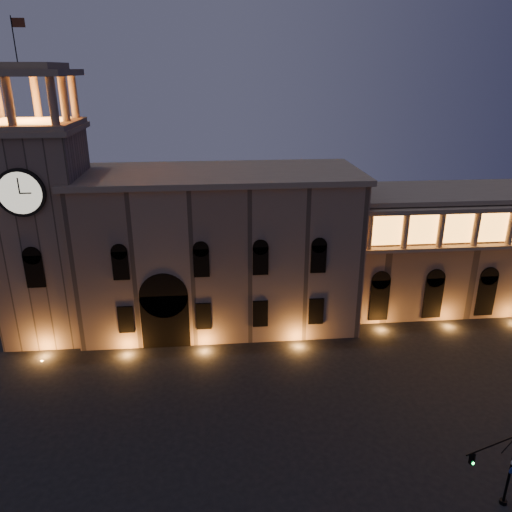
% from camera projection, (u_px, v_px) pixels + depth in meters
% --- Properties ---
extents(ground, '(160.00, 160.00, 0.00)m').
position_uv_depth(ground, '(256.00, 448.00, 39.05)').
color(ground, black).
rests_on(ground, ground).
extents(government_building, '(30.80, 12.80, 17.60)m').
position_uv_depth(government_building, '(219.00, 249.00, 56.20)').
color(government_building, '#876D58').
rests_on(government_building, ground).
extents(clock_tower, '(9.80, 9.80, 32.40)m').
position_uv_depth(clock_tower, '(43.00, 224.00, 52.38)').
color(clock_tower, '#876D58').
rests_on(clock_tower, ground).
extents(colonnade_wing, '(40.60, 11.50, 14.50)m').
position_uv_depth(colonnade_wing, '(495.00, 246.00, 61.55)').
color(colonnade_wing, '#826853').
rests_on(colonnade_wing, ground).
extents(traffic_light, '(4.50, 1.73, 6.46)m').
position_uv_depth(traffic_light, '(503.00, 468.00, 32.58)').
color(traffic_light, black).
rests_on(traffic_light, ground).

